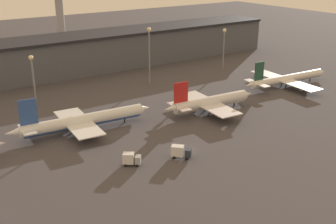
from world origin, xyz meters
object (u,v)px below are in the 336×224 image
Objects in this scene: airplane_3 at (287,79)px; service_vehicle_0 at (180,151)px; service_vehicle_4 at (131,159)px; control_tower at (60,12)px; airplane_1 at (83,121)px; airplane_2 at (210,102)px.

airplane_3 is 85.40m from service_vehicle_0.
control_tower reaches higher than service_vehicle_4.
airplane_1 is 119.37m from control_tower.
airplane_3 reaches higher than service_vehicle_4.
airplane_2 is 39.55m from service_vehicle_0.
control_tower reaches higher than airplane_1.
airplane_3 is at bearing 11.68° from airplane_2.
airplane_1 is 1.19× the size of control_tower.
control_tower reaches higher than airplane_2.
control_tower is at bearing 121.25° from airplane_3.
service_vehicle_0 is 1.07× the size of service_vehicle_4.
airplane_2 is 6.97× the size of service_vehicle_0.
airplane_1 reaches higher than airplane_2.
airplane_3 is 1.14× the size of control_tower.
airplane_3 is 130.51m from control_tower.
service_vehicle_0 is at bearing -61.83° from airplane_1.
airplane_1 is 46.84m from airplane_2.
airplane_3 is at bearing 54.09° from service_vehicle_4.
control_tower reaches higher than service_vehicle_0.
control_tower reaches higher than airplane_3.
service_vehicle_0 is at bearing -137.31° from airplane_2.
airplane_3 is at bearing 66.13° from service_vehicle_0.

